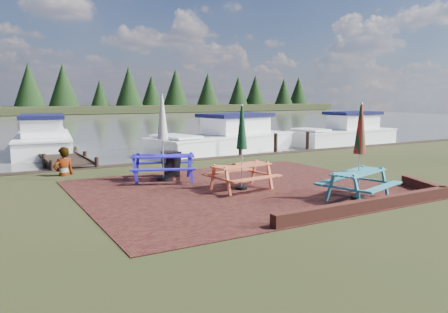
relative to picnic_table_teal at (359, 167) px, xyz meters
The scene contains 14 objects.
ground 2.66m from the picnic_table_teal, 139.82° to the left, with size 120.00×120.00×0.00m, color black.
paving 3.36m from the picnic_table_teal, 126.22° to the left, with size 9.00×7.50×0.02m, color #381311.
brick_wall 1.09m from the picnic_table_teal, 74.13° to the right, with size 6.21×1.79×0.30m.
water 38.68m from the picnic_table_teal, 92.85° to the left, with size 120.00×60.00×0.02m, color #4D4A42.
far_treeline 67.69m from the picnic_table_teal, 91.63° to the left, with size 120.00×10.00×8.10m.
picnic_table_teal is the anchor object (origin of this frame).
picnic_table_red 3.21m from the picnic_table_teal, 128.03° to the left, with size 1.91×1.74×2.42m.
picnic_table_blue 5.97m from the picnic_table_teal, 125.00° to the left, with size 2.46×2.34×2.70m.
chalkboard 6.11m from the picnic_table_teal, 119.15° to the left, with size 0.55×0.54×0.87m.
jetty 14.01m from the picnic_table_teal, 112.80° to the left, with size 1.76×9.08×1.00m.
boat_jetty 16.74m from the picnic_table_teal, 109.42° to the left, with size 3.59×7.76×2.17m.
boat_near 11.75m from the picnic_table_teal, 77.17° to the left, with size 8.44×4.60×2.17m.
boat_far 15.27m from the picnic_table_teal, 46.26° to the left, with size 6.99×2.74×2.15m.
person 9.56m from the picnic_table_teal, 129.03° to the left, with size 0.71×0.46×1.94m, color gray.
Camera 1 is at (-6.58, -9.52, 2.66)m, focal length 35.00 mm.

